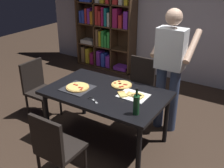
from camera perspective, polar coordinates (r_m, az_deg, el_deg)
name	(u,v)px	position (r m, az deg, el deg)	size (l,w,h in m)	color
ground_plane	(106,140)	(3.86, -1.22, -11.64)	(12.00, 12.00, 0.00)	#38281E
back_wall	(180,11)	(5.54, 14.18, 14.75)	(6.40, 0.10, 2.80)	#BCB7C6
dining_table	(106,97)	(3.51, -1.31, -2.72)	(1.56, 0.96, 0.75)	black
chair_near_camera	(55,146)	(2.97, -11.92, -12.77)	(0.42, 0.42, 0.90)	black
chair_far_side	(139,82)	(4.33, 5.78, 0.35)	(0.42, 0.42, 0.90)	black
chair_left_end	(38,86)	(4.34, -15.34, -0.42)	(0.42, 0.42, 0.90)	black
bookshelf	(106,26)	(6.11, -1.34, 12.18)	(1.40, 0.35, 1.95)	#513823
person_serving_pizza	(170,64)	(3.76, 12.14, 4.05)	(0.55, 0.54, 1.75)	#38476B
pepperoni_pizza_on_tray	(78,88)	(3.58, -7.27, -0.74)	(0.37, 0.37, 0.04)	#2D2D33
pizza_slices_on_towel	(133,95)	(3.36, 4.37, -2.41)	(0.38, 0.29, 0.03)	white
wine_bottle	(136,104)	(2.94, 5.16, -4.32)	(0.07, 0.07, 0.32)	#194723
kitchen_scissors	(92,99)	(3.29, -4.17, -3.16)	(0.19, 0.14, 0.01)	silver
second_pizza_plain	(122,85)	(3.64, 2.03, -0.16)	(0.28, 0.28, 0.03)	tan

